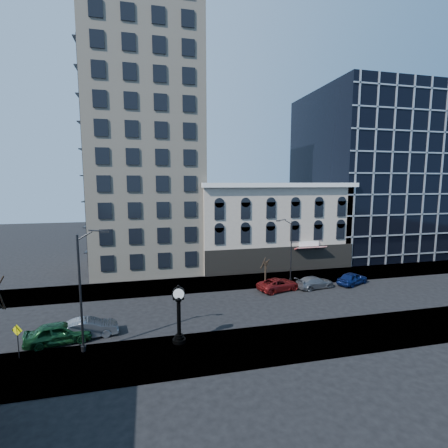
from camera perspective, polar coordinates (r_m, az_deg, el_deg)
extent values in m
plane|color=black|center=(33.45, -1.82, -14.70)|extent=(160.00, 160.00, 0.00)
cube|color=gray|center=(40.84, -4.09, -10.49)|extent=(160.00, 6.00, 0.12)
cube|color=gray|center=(26.36, 1.87, -20.93)|extent=(160.00, 6.00, 0.12)
cube|color=#BBAD96|center=(49.84, -13.46, 14.57)|extent=(15.00, 15.00, 38.00)
cube|color=#B5A695|center=(50.24, 7.99, -0.24)|extent=(22.00, 10.00, 12.00)
cube|color=white|center=(45.01, 10.54, 6.76)|extent=(22.60, 0.80, 0.60)
cube|color=black|center=(46.41, 10.16, -6.18)|extent=(22.00, 0.30, 3.60)
cube|color=maroon|center=(47.30, 14.94, -4.08)|extent=(4.50, 1.18, 0.55)
cube|color=black|center=(64.01, 23.53, 8.02)|extent=(20.00, 20.00, 28.00)
cylinder|color=black|center=(27.16, -7.87, -19.61)|extent=(1.05, 1.05, 0.29)
cylinder|color=black|center=(27.06, -7.88, -19.16)|extent=(0.76, 0.76, 0.19)
cylinder|color=black|center=(26.98, -7.89, -18.84)|extent=(0.57, 0.57, 0.15)
cylinder|color=black|center=(26.37, -7.94, -16.00)|extent=(0.31, 0.31, 2.77)
sphere|color=black|center=(25.83, -8.00, -12.98)|extent=(0.54, 0.54, 0.54)
cube|color=black|center=(25.79, -8.01, -12.78)|extent=(0.88, 0.35, 0.24)
cylinder|color=black|center=(25.67, -8.02, -11.98)|extent=(1.03, 0.47, 0.99)
cylinder|color=white|center=(25.51, -7.99, -12.10)|extent=(0.83, 0.16, 0.84)
cylinder|color=white|center=(25.82, -8.06, -11.86)|extent=(0.83, 0.16, 0.84)
sphere|color=black|center=(25.48, -8.05, -10.76)|extent=(0.19, 0.19, 0.19)
cylinder|color=black|center=(26.17, -23.93, -11.22)|extent=(0.16, 0.16, 8.75)
cylinder|color=black|center=(27.74, -23.46, -19.44)|extent=(0.37, 0.37, 0.41)
cube|color=black|center=(24.69, -20.14, -1.31)|extent=(0.58, 0.27, 0.14)
cylinder|color=black|center=(41.50, 11.71, -4.79)|extent=(0.14, 0.14, 7.65)
cylinder|color=black|center=(42.41, 11.58, -9.62)|extent=(0.32, 0.32, 0.36)
cube|color=black|center=(40.04, 9.77, 0.56)|extent=(0.51, 0.24, 0.12)
cylinder|color=black|center=(41.31, 7.29, -8.59)|extent=(0.23, 0.23, 2.29)
cylinder|color=black|center=(28.42, -32.47, -17.22)|extent=(0.06, 0.06, 2.31)
cube|color=#EAE90C|center=(28.06, -32.61, -15.46)|extent=(0.78, 0.33, 0.82)
imported|color=#143F1E|center=(29.74, -26.99, -16.67)|extent=(5.22, 2.88, 1.68)
imported|color=#595B60|center=(29.84, -22.74, -16.52)|extent=(4.82, 2.33, 1.52)
imported|color=maroon|center=(39.02, 9.55, -10.42)|extent=(5.60, 3.64, 1.44)
imported|color=#595B60|center=(40.77, 15.66, -9.85)|extent=(5.07, 2.73, 1.40)
imported|color=#0C194C|center=(43.58, 21.63, -8.88)|extent=(4.88, 3.48, 1.54)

